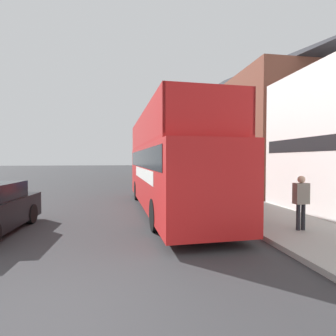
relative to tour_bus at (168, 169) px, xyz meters
The scene contains 9 objects.
ground_plane 13.68m from the tour_bus, 102.05° to the left, with size 144.00×144.00×0.00m, color #333335.
sidewalk 10.95m from the tour_bus, 71.69° to the left, with size 3.09×108.00×0.14m.
brick_terrace_rear 16.18m from the tour_bus, 59.94° to the left, with size 6.00×25.76×10.09m.
tour_bus is the anchor object (origin of this frame).
parked_car_ahead_of_bus 8.79m from the tour_bus, 85.37° to the left, with size 2.01×4.12×1.36m.
pedestrian_second 5.50m from the tour_bus, 53.56° to the right, with size 0.42×0.23×1.61m.
lamp_post_nearest 3.97m from the tour_bus, 51.59° to the right, with size 0.35×0.35×4.30m.
lamp_post_second 6.77m from the tour_bus, 68.95° to the left, with size 0.35×0.35×4.83m.
lamp_post_third 15.45m from the tour_bus, 80.89° to the left, with size 0.35×0.35×4.48m.
Camera 1 is at (0.94, -3.60, 2.24)m, focal length 28.00 mm.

